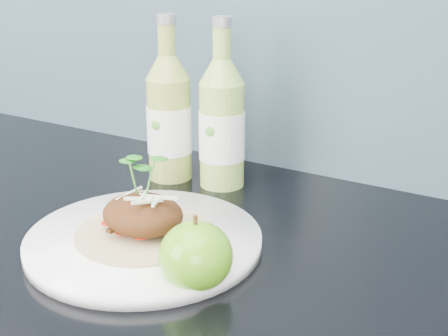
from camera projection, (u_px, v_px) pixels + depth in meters
The scene contains 5 objects.
dinner_plate at pixel (144, 240), 0.77m from camera, with size 0.38×0.38×0.02m.
pork_taco at pixel (143, 213), 0.76m from camera, with size 0.17×0.17×0.10m.
green_apple at pixel (196, 256), 0.67m from camera, with size 0.10×0.10×0.09m.
cider_bottle_left at pixel (169, 118), 0.97m from camera, with size 0.09×0.09×0.26m.
cider_bottle_right at pixel (222, 124), 0.94m from camera, with size 0.08×0.08×0.26m.
Camera 1 is at (0.44, 1.09, 1.26)m, focal length 50.00 mm.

